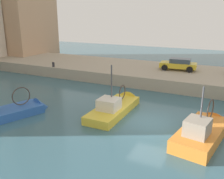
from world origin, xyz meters
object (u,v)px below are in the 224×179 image
Objects in this scene: fishing_boat_yellow at (116,110)px; parked_car_yellow at (179,64)px; fishing_boat_orange at (203,136)px; fishing_boat_blue at (7,116)px; mooring_bollard_north at (53,65)px.

fishing_boat_yellow reaches higher than parked_car_yellow.
parked_car_yellow is (12.73, 4.15, 1.74)m from fishing_boat_orange.
fishing_boat_yellow is 7.88m from fishing_boat_blue.
fishing_boat_orange is 19.31m from mooring_bollard_north.
fishing_boat_yellow reaches higher than fishing_boat_orange.
fishing_boat_blue is (-4.50, 6.47, -0.01)m from fishing_boat_yellow.
parked_car_yellow is at bearing 18.04° from fishing_boat_orange.
mooring_bollard_north is (-4.64, 13.34, -0.39)m from parked_car_yellow.
fishing_boat_blue reaches higher than fishing_boat_yellow.
fishing_boat_yellow is at bearing -55.20° from fishing_boat_blue.
fishing_boat_orange is 0.90× the size of fishing_boat_blue.
fishing_boat_yellow is 0.96× the size of fishing_boat_blue.
fishing_boat_orange is 13.23m from fishing_boat_blue.
fishing_boat_orange is at bearing -161.96° from parked_car_yellow.
fishing_boat_blue reaches higher than parked_car_yellow.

